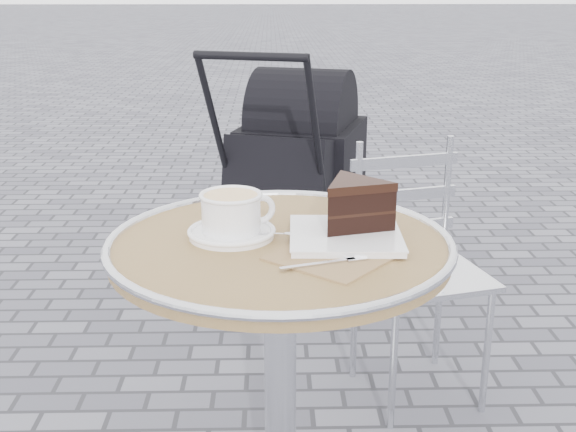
{
  "coord_description": "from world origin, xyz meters",
  "views": [
    {
      "loc": [
        -0.02,
        -1.4,
        1.24
      ],
      "look_at": [
        0.02,
        0.02,
        0.78
      ],
      "focal_mm": 45.0,
      "sensor_mm": 36.0,
      "label": 1
    }
  ],
  "objects_px": {
    "cappuccino_set": "(232,217)",
    "cake_plate_set": "(352,212)",
    "baby_stroller": "(296,169)",
    "cafe_table": "(280,313)",
    "bistro_chair": "(411,239)"
  },
  "relations": [
    {
      "from": "cake_plate_set",
      "to": "bistro_chair",
      "type": "xyz_separation_m",
      "value": [
        0.26,
        0.65,
        -0.3
      ]
    },
    {
      "from": "cappuccino_set",
      "to": "baby_stroller",
      "type": "distance_m",
      "value": 1.67
    },
    {
      "from": "cappuccino_set",
      "to": "baby_stroller",
      "type": "bearing_deg",
      "value": 62.19
    },
    {
      "from": "cappuccino_set",
      "to": "cake_plate_set",
      "type": "xyz_separation_m",
      "value": [
        0.25,
        -0.01,
        0.01
      ]
    },
    {
      "from": "cafe_table",
      "to": "baby_stroller",
      "type": "relative_size",
      "value": 0.7
    },
    {
      "from": "cafe_table",
      "to": "cappuccino_set",
      "type": "height_order",
      "value": "cappuccino_set"
    },
    {
      "from": "cafe_table",
      "to": "cappuccino_set",
      "type": "distance_m",
      "value": 0.23
    },
    {
      "from": "cappuccino_set",
      "to": "cafe_table",
      "type": "bearing_deg",
      "value": -39.32
    },
    {
      "from": "cappuccino_set",
      "to": "cake_plate_set",
      "type": "relative_size",
      "value": 0.57
    },
    {
      "from": "cappuccino_set",
      "to": "bistro_chair",
      "type": "bearing_deg",
      "value": 30.33
    },
    {
      "from": "cake_plate_set",
      "to": "baby_stroller",
      "type": "xyz_separation_m",
      "value": [
        -0.06,
        1.64,
        -0.33
      ]
    },
    {
      "from": "cake_plate_set",
      "to": "cafe_table",
      "type": "bearing_deg",
      "value": -170.25
    },
    {
      "from": "cappuccino_set",
      "to": "cake_plate_set",
      "type": "height_order",
      "value": "cake_plate_set"
    },
    {
      "from": "baby_stroller",
      "to": "cafe_table",
      "type": "bearing_deg",
      "value": -75.88
    },
    {
      "from": "cafe_table",
      "to": "bistro_chair",
      "type": "xyz_separation_m",
      "value": [
        0.41,
        0.67,
        -0.08
      ]
    }
  ]
}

